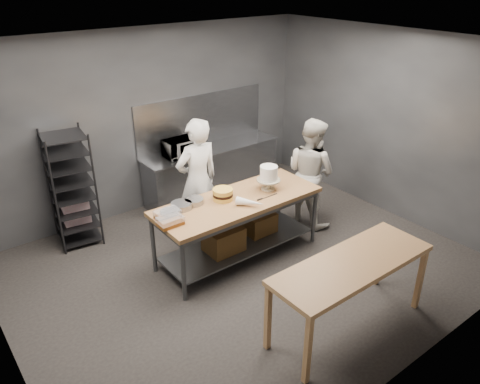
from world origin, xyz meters
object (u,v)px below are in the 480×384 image
at_px(chef_right, 310,172).
at_px(layer_cake, 223,194).
at_px(frosted_cake_stand, 269,175).
at_px(microwave, 180,148).
at_px(near_counter, 352,269).
at_px(work_table, 238,221).
at_px(speed_rack, 72,190).
at_px(chef_behind, 198,181).

xyz_separation_m(chef_right, layer_cake, (-1.71, -0.01, 0.13)).
distance_m(frosted_cake_stand, layer_cake, 0.74).
xyz_separation_m(microwave, frosted_cake_stand, (0.30, -1.93, 0.10)).
bearing_deg(near_counter, work_table, 92.52).
bearing_deg(speed_rack, chef_right, -27.99).
bearing_deg(frosted_cake_stand, work_table, 177.51).
distance_m(chef_right, microwave, 2.22).
xyz_separation_m(near_counter, chef_behind, (-0.25, 2.73, 0.14)).
height_order(chef_right, layer_cake, chef_right).
distance_m(speed_rack, chef_right, 3.63).
distance_m(near_counter, chef_right, 2.53).
relative_size(speed_rack, microwave, 3.23).
xyz_separation_m(near_counter, microwave, (0.14, 3.86, 0.24)).
xyz_separation_m(work_table, layer_cake, (-0.18, 0.11, 0.43)).
bearing_deg(work_table, near_counter, -87.48).
bearing_deg(chef_behind, chef_right, 159.14).
bearing_deg(frosted_cake_stand, near_counter, -102.86).
xyz_separation_m(near_counter, frosted_cake_stand, (0.44, 1.93, 0.33)).
relative_size(work_table, microwave, 4.43).
height_order(speed_rack, layer_cake, speed_rack).
bearing_deg(frosted_cake_stand, chef_right, 8.09).
xyz_separation_m(frosted_cake_stand, layer_cake, (-0.71, 0.13, -0.15)).
xyz_separation_m(speed_rack, chef_behind, (1.52, -1.05, 0.10)).
height_order(speed_rack, microwave, speed_rack).
relative_size(work_table, frosted_cake_stand, 6.70).
bearing_deg(near_counter, microwave, 87.99).
bearing_deg(layer_cake, chef_right, 0.34).
relative_size(chef_right, frosted_cake_stand, 4.88).
xyz_separation_m(work_table, chef_behind, (-0.16, 0.78, 0.38)).
xyz_separation_m(work_table, speed_rack, (-1.68, 1.82, 0.28)).
bearing_deg(chef_right, speed_rack, 57.70).
xyz_separation_m(near_counter, speed_rack, (-1.76, 3.78, 0.04)).
relative_size(work_table, chef_behind, 1.26).
distance_m(microwave, frosted_cake_stand, 1.95).
relative_size(speed_rack, chef_behind, 0.92).
bearing_deg(layer_cake, frosted_cake_stand, -10.60).
bearing_deg(work_table, chef_right, 4.48).
distance_m(work_table, frosted_cake_stand, 0.78).
height_order(chef_behind, frosted_cake_stand, chef_behind).
bearing_deg(layer_cake, work_table, -31.10).
relative_size(work_table, near_counter, 1.20).
bearing_deg(microwave, near_counter, -92.01).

